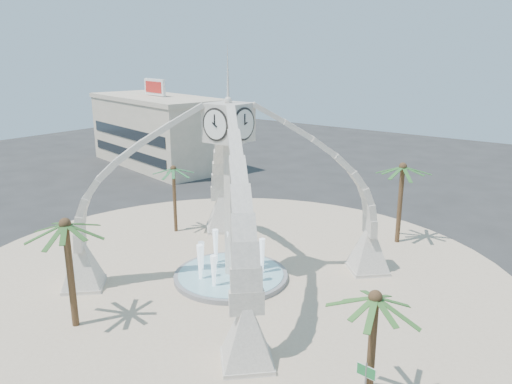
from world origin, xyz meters
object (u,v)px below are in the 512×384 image
Objects in this scene: fountain at (231,275)px; palm_west at (173,170)px; palm_north at (403,168)px; street_sign at (366,378)px; clock_tower at (230,190)px; palm_south at (65,226)px; palm_east at (375,299)px.

fountain is 12.24m from palm_west.
palm_north is 2.84× the size of street_sign.
street_sign is (23.54, -11.16, -3.84)m from palm_west.
palm_south is at bearing -107.05° from clock_tower.
palm_west is at bearing 115.32° from palm_south.
palm_west is at bearing 158.66° from street_sign.
palm_south is at bearing -166.36° from palm_east.
palm_west is (-23.49, 10.63, 0.30)m from palm_east.
clock_tower is at bearing 157.20° from street_sign.
palm_west is at bearing 156.63° from fountain.
palm_north reaches higher than palm_south.
palm_south reaches higher than palm_east.
street_sign is (13.45, -6.81, 1.55)m from fountain.
palm_east is at bearing -24.35° from palm_west.
palm_east is 2.41× the size of street_sign.
clock_tower is 2.90× the size of palm_east.
palm_north reaches higher than palm_east.
fountain is 15.15m from street_sign.
street_sign is (6.90, -20.66, -4.58)m from palm_north.
fountain is 3.12× the size of street_sign.
palm_east is at bearing -25.07° from clock_tower.
fountain is at bearing -115.31° from palm_north.
clock_tower is 2.80× the size of palm_west.
palm_south reaches higher than fountain.
palm_west reaches higher than palm_east.
clock_tower is 15.78m from street_sign.
palm_north is (6.55, 13.85, 6.13)m from fountain.
palm_south is at bearing -64.68° from palm_west.
palm_north is 1.03× the size of palm_south.
palm_north is at bearing 64.69° from clock_tower.
palm_south reaches higher than palm_west.
palm_north is at bearing 64.69° from fountain.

